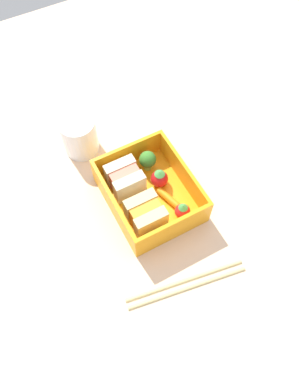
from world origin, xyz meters
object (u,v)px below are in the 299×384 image
(strawberry_far_left, at_px, (183,211))
(carrot_stick_far_left, at_px, (169,198))
(chopstick_pair, at_px, (186,284))
(sandwich_left, at_px, (146,214))
(drinking_glass, at_px, (80,136))
(sandwich_center_left, at_px, (125,179))
(broccoli_floret, at_px, (148,160))
(strawberry_left, at_px, (159,178))

(strawberry_far_left, distance_m, carrot_stick_far_left, 0.04)
(strawberry_far_left, height_order, chopstick_pair, strawberry_far_left)
(sandwich_left, bearing_deg, drinking_glass, 9.35)
(sandwich_left, xyz_separation_m, sandwich_center_left, (0.08, 0.00, 0.00))
(chopstick_pair, bearing_deg, broccoli_floret, -12.02)
(sandwich_left, height_order, chopstick_pair, sandwich_left)
(carrot_stick_far_left, distance_m, strawberry_left, 0.04)
(broccoli_floret, xyz_separation_m, drinking_glass, (0.11, 0.08, 0.00))
(strawberry_left, xyz_separation_m, chopstick_pair, (-0.18, 0.05, -0.03))
(sandwich_center_left, height_order, strawberry_left, sandwich_center_left)
(sandwich_center_left, bearing_deg, drinking_glass, 14.92)
(sandwich_center_left, xyz_separation_m, strawberry_left, (-0.02, -0.06, -0.01))
(strawberry_far_left, distance_m, broccoli_floret, 0.11)
(strawberry_far_left, bearing_deg, drinking_glass, 22.80)
(strawberry_far_left, xyz_separation_m, strawberry_left, (0.07, 0.00, 0.00))
(sandwich_left, bearing_deg, sandwich_center_left, 0.00)
(sandwich_center_left, bearing_deg, sandwich_left, 180.00)
(carrot_stick_far_left, xyz_separation_m, drinking_glass, (0.18, 0.09, 0.02))
(sandwich_center_left, height_order, drinking_glass, drinking_glass)
(strawberry_far_left, distance_m, drinking_glass, 0.24)
(broccoli_floret, bearing_deg, carrot_stick_far_left, -179.61)
(broccoli_floret, relative_size, drinking_glass, 0.57)
(broccoli_floret, bearing_deg, drinking_glass, 38.61)
(strawberry_far_left, bearing_deg, chopstick_pair, 153.25)
(chopstick_pair, bearing_deg, sandwich_left, 3.08)
(strawberry_left, distance_m, chopstick_pair, 0.18)
(strawberry_far_left, bearing_deg, carrot_stick_far_left, 9.72)
(sandwich_left, bearing_deg, carrot_stick_far_left, -73.80)
(sandwich_left, relative_size, broccoli_floret, 1.31)
(drinking_glass, bearing_deg, sandwich_left, -170.65)
(strawberry_left, distance_m, drinking_glass, 0.17)
(sandwich_center_left, xyz_separation_m, strawberry_far_left, (-0.10, -0.06, -0.01))
(strawberry_far_left, height_order, strawberry_left, strawberry_left)
(strawberry_far_left, distance_m, chopstick_pair, 0.12)
(strawberry_left, xyz_separation_m, broccoli_floret, (0.04, 0.00, 0.01))
(carrot_stick_far_left, xyz_separation_m, chopstick_pair, (-0.14, 0.05, -0.01))
(drinking_glass, bearing_deg, strawberry_far_left, -157.20)
(sandwich_center_left, relative_size, strawberry_left, 1.51)
(carrot_stick_far_left, bearing_deg, broccoli_floret, 0.39)
(chopstick_pair, distance_m, drinking_glass, 0.33)
(broccoli_floret, height_order, chopstick_pair, broccoli_floret)
(strawberry_far_left, bearing_deg, broccoli_floret, 3.36)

